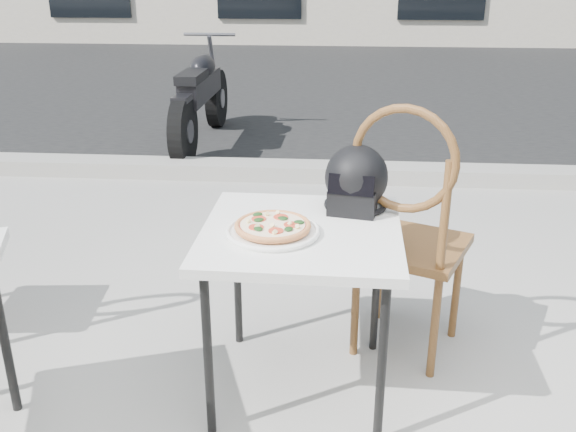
# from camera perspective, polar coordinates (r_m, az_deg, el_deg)

# --- Properties ---
(street_asphalt) EXTENTS (30.00, 8.00, 0.00)m
(street_asphalt) POSITION_cam_1_polar(r_m,az_deg,el_deg) (8.85, 5.59, 11.57)
(street_asphalt) COLOR black
(street_asphalt) RESTS_ON ground
(curb) EXTENTS (30.00, 0.25, 0.12)m
(curb) POSITION_cam_1_polar(r_m,az_deg,el_deg) (4.95, 6.21, 3.86)
(curb) COLOR gray
(curb) RESTS_ON ground
(cafe_table_main) EXTENTS (0.73, 0.73, 0.68)m
(cafe_table_main) POSITION_cam_1_polar(r_m,az_deg,el_deg) (2.34, 1.19, -2.55)
(cafe_table_main) COLOR white
(cafe_table_main) RESTS_ON ground
(plate) EXTENTS (0.39, 0.39, 0.02)m
(plate) POSITION_cam_1_polar(r_m,az_deg,el_deg) (2.27, -1.36, -1.37)
(plate) COLOR white
(plate) RESTS_ON cafe_table_main
(pizza) EXTENTS (0.33, 0.33, 0.03)m
(pizza) POSITION_cam_1_polar(r_m,az_deg,el_deg) (2.26, -1.36, -0.85)
(pizza) COLOR #D2854C
(pizza) RESTS_ON plate
(helmet) EXTENTS (0.29, 0.30, 0.25)m
(helmet) POSITION_cam_1_polar(r_m,az_deg,el_deg) (2.48, 6.06, 3.09)
(helmet) COLOR black
(helmet) RESTS_ON cafe_table_main
(cafe_chair_main) EXTENTS (0.56, 0.56, 1.11)m
(cafe_chair_main) POSITION_cam_1_polar(r_m,az_deg,el_deg) (2.59, 10.57, -0.51)
(cafe_chair_main) COLOR brown
(cafe_chair_main) RESTS_ON ground
(motorcycle) EXTENTS (0.49, 1.88, 0.94)m
(motorcycle) POSITION_cam_1_polar(r_m,az_deg,el_deg) (5.90, -7.75, 10.28)
(motorcycle) COLOR black
(motorcycle) RESTS_ON street_asphalt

